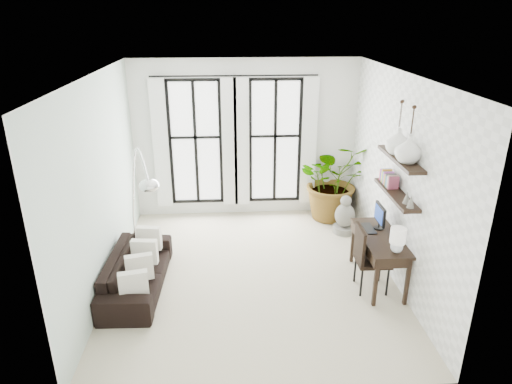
{
  "coord_description": "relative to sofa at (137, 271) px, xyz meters",
  "views": [
    {
      "loc": [
        -0.35,
        -6.44,
        4.02
      ],
      "look_at": [
        0.08,
        0.3,
        1.33
      ],
      "focal_mm": 32.0,
      "sensor_mm": 36.0,
      "label": 1
    }
  ],
  "objects": [
    {
      "name": "sofa",
      "position": [
        0.0,
        0.0,
        0.0
      ],
      "size": [
        0.86,
        2.04,
        0.59
      ],
      "primitive_type": "imported",
      "rotation": [
        0.0,
        0.0,
        1.53
      ],
      "color": "black",
      "rests_on": "floor"
    },
    {
      "name": "buddha",
      "position": [
        3.66,
        1.68,
        0.03
      ],
      "size": [
        0.43,
        0.43,
        0.77
      ],
      "color": "gray",
      "rests_on": "floor"
    },
    {
      "name": "wall_left",
      "position": [
        -0.45,
        0.27,
        1.31
      ],
      "size": [
        0.0,
        5.0,
        5.0
      ],
      "primitive_type": "plane",
      "rotation": [
        1.57,
        0.0,
        1.57
      ],
      "color": "silver",
      "rests_on": "floor"
    },
    {
      "name": "wall_back",
      "position": [
        1.8,
        2.77,
        1.31
      ],
      "size": [
        4.5,
        0.0,
        4.5
      ],
      "primitive_type": "plane",
      "rotation": [
        1.57,
        0.0,
        0.0
      ],
      "color": "white",
      "rests_on": "floor"
    },
    {
      "name": "vase_a",
      "position": [
        3.91,
        -0.32,
        1.97
      ],
      "size": [
        0.37,
        0.37,
        0.38
      ],
      "primitive_type": "imported",
      "color": "white",
      "rests_on": "shelf_upper"
    },
    {
      "name": "floor",
      "position": [
        1.8,
        0.27,
        -0.29
      ],
      "size": [
        5.0,
        5.0,
        0.0
      ],
      "primitive_type": "plane",
      "color": "beige",
      "rests_on": "ground"
    },
    {
      "name": "plant",
      "position": [
        3.58,
        2.4,
        0.54
      ],
      "size": [
        1.62,
        1.45,
        1.66
      ],
      "primitive_type": "imported",
      "rotation": [
        0.0,
        0.0,
        0.11
      ],
      "color": "#2D7228",
      "rests_on": "floor"
    },
    {
      "name": "vase_b",
      "position": [
        3.91,
        0.08,
        1.97
      ],
      "size": [
        0.37,
        0.37,
        0.38
      ],
      "primitive_type": "imported",
      "color": "white",
      "rests_on": "shelf_upper"
    },
    {
      "name": "ceiling",
      "position": [
        1.8,
        0.27,
        2.91
      ],
      "size": [
        5.0,
        5.0,
        0.0
      ],
      "primitive_type": "plane",
      "color": "white",
      "rests_on": "wall_back"
    },
    {
      "name": "wall_right",
      "position": [
        4.05,
        0.27,
        1.31
      ],
      "size": [
        0.0,
        5.0,
        5.0
      ],
      "primitive_type": "plane",
      "rotation": [
        1.57,
        0.0,
        -1.57
      ],
      "color": "white",
      "rests_on": "floor"
    },
    {
      "name": "throw_pillows",
      "position": [
        0.1,
        0.0,
        0.21
      ],
      "size": [
        0.4,
        1.52,
        0.4
      ],
      "color": "silver",
      "rests_on": "sofa"
    },
    {
      "name": "arc_lamp",
      "position": [
        0.1,
        0.32,
        1.36
      ],
      "size": [
        0.71,
        0.86,
        2.18
      ],
      "color": "silver",
      "rests_on": "floor"
    },
    {
      "name": "desk_chair",
      "position": [
        3.5,
        -0.25,
        0.3
      ],
      "size": [
        0.51,
        0.51,
        1.04
      ],
      "rotation": [
        0.0,
        0.0,
        -0.03
      ],
      "color": "black",
      "rests_on": "floor"
    },
    {
      "name": "wall_shelves",
      "position": [
        3.91,
        -0.03,
        1.43
      ],
      "size": [
        0.25,
        1.3,
        0.6
      ],
      "color": "black",
      "rests_on": "wall_right"
    },
    {
      "name": "windows",
      "position": [
        1.6,
        2.7,
        1.27
      ],
      "size": [
        3.26,
        0.13,
        2.65
      ],
      "color": "white",
      "rests_on": "wall_back"
    },
    {
      "name": "desk",
      "position": [
        3.74,
        -0.11,
        0.45
      ],
      "size": [
        0.58,
        1.37,
        1.2
      ],
      "color": "black",
      "rests_on": "floor"
    }
  ]
}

